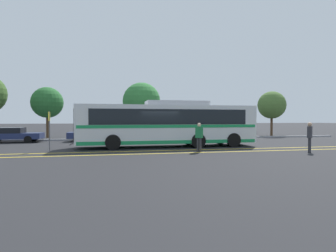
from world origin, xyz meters
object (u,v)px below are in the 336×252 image
Objects in this scene: pedestrian_1 at (310,135)px; tree_0 at (47,103)px; parked_car_0 at (12,135)px; tree_1 at (142,102)px; bus_stop_sign at (49,126)px; parked_car_1 at (96,134)px; tree_2 at (272,105)px; transit_bus at (168,123)px; pedestrian_0 at (199,135)px.

tree_0 is (-18.46, 16.27, 2.72)m from pedestrian_1.
parked_car_0 is 12.26m from tree_1.
bus_stop_sign is 12.49m from tree_1.
pedestrian_1 is at bearing -41.40° from tree_0.
tree_1 is (9.84, -2.09, 0.11)m from tree_0.
tree_1 is at bearing -99.88° from pedestrian_1.
bus_stop_sign is at bearing -55.53° from pedestrian_1.
pedestrian_1 is 0.31× the size of tree_1.
parked_car_1 is at bearing 87.85° from parked_car_0.
pedestrian_1 reaches higher than parked_car_1.
parked_car_0 is 27.70m from tree_2.
transit_bus reaches higher than pedestrian_1.
pedestrian_1 is (13.09, -10.65, 0.35)m from parked_car_1.
tree_2 is (20.31, 4.47, 3.01)m from parked_car_1.
pedestrian_1 is 0.33× the size of tree_0.
bus_stop_sign is (-15.37, 3.94, 0.53)m from pedestrian_1.
tree_2 is at bearing -56.08° from transit_bus.
tree_0 is at bearing 45.85° from parked_car_1.
pedestrian_1 is at bearing -105.19° from bus_stop_sign.
tree_0 is at bearing 42.69° from transit_bus.
pedestrian_0 is 0.32× the size of tree_0.
tree_2 is (13.55, 13.53, 2.69)m from pedestrian_0.
parked_car_1 is 0.86× the size of tree_0.
transit_bus reaches higher than parked_car_1.
parked_car_1 reaches higher than parked_car_0.
tree_0 reaches higher than tree_2.
tree_0 reaches higher than transit_bus.
tree_1 reaches higher than pedestrian_1.
parked_car_0 is 16.47m from pedestrian_0.
tree_0 is (-3.09, 12.34, 2.19)m from bus_stop_sign.
tree_0 is 1.01× the size of tree_2.
pedestrian_1 is (19.97, -10.82, 0.37)m from parked_car_0.
bus_stop_sign is 25.30m from tree_2.
tree_1 is 1.09× the size of tree_2.
transit_bus is 7.83m from bus_stop_sign.
tree_0 is 0.92× the size of tree_1.
transit_bus is at bearing -84.21° from bus_stop_sign.
parked_car_1 is 1.87× the size of bus_stop_sign.
pedestrian_0 is (6.76, -9.06, 0.32)m from parked_car_1.
tree_0 reaches higher than bus_stop_sign.
transit_bus reaches higher than pedestrian_0.
transit_bus is at bearing -46.47° from tree_0.
bus_stop_sign is at bearing -75.95° from tree_0.
tree_1 is at bearing -32.53° from pedestrian_0.
parked_car_0 is at bearing 32.93° from bus_stop_sign.
pedestrian_1 is at bearing -146.91° from pedestrian_0.
parked_car_0 is 1.02× the size of parked_car_1.
parked_car_0 is 1.90× the size of bus_stop_sign.
tree_1 is at bearing -34.19° from bus_stop_sign.
parked_car_1 is 8.36m from tree_0.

